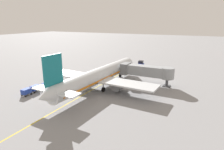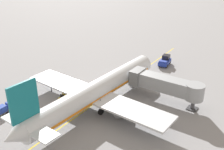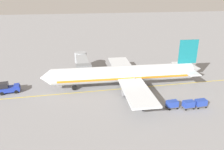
{
  "view_description": "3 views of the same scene",
  "coord_description": "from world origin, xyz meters",
  "px_view_note": "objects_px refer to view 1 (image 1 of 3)",
  "views": [
    {
      "loc": [
        24.57,
        -39.38,
        16.36
      ],
      "look_at": [
        2.07,
        5.81,
        2.32
      ],
      "focal_mm": 31.48,
      "sensor_mm": 36.0,
      "label": 1
    },
    {
      "loc": [
        26.79,
        -32.41,
        25.68
      ],
      "look_at": [
        0.26,
        6.86,
        3.94
      ],
      "focal_mm": 42.54,
      "sensor_mm": 36.0,
      "label": 2
    },
    {
      "loc": [
        -43.49,
        13.05,
        20.36
      ],
      "look_at": [
        3.05,
        3.48,
        2.36
      ],
      "focal_mm": 34.6,
      "sensor_mm": 36.0,
      "label": 3
    }
  ],
  "objects_px": {
    "jet_bridge": "(147,71)",
    "baggage_tug_lead": "(74,84)",
    "baggage_cart_front": "(46,85)",
    "baggage_cart_second_in_train": "(35,88)",
    "parked_airliner": "(99,76)",
    "baggage_cart_third_in_train": "(26,91)",
    "pushback_tractor": "(140,65)",
    "ground_crew_wing_walker": "(62,79)"
  },
  "relations": [
    {
      "from": "jet_bridge",
      "to": "baggage_tug_lead",
      "type": "height_order",
      "value": "jet_bridge"
    },
    {
      "from": "jet_bridge",
      "to": "baggage_cart_front",
      "type": "bearing_deg",
      "value": -144.07
    },
    {
      "from": "jet_bridge",
      "to": "pushback_tractor",
      "type": "height_order",
      "value": "jet_bridge"
    },
    {
      "from": "jet_bridge",
      "to": "baggage_tug_lead",
      "type": "xyz_separation_m",
      "value": [
        -15.92,
        -10.64,
        -2.74
      ]
    },
    {
      "from": "baggage_cart_front",
      "to": "jet_bridge",
      "type": "bearing_deg",
      "value": 35.93
    },
    {
      "from": "baggage_tug_lead",
      "to": "ground_crew_wing_walker",
      "type": "distance_m",
      "value": 4.9
    },
    {
      "from": "jet_bridge",
      "to": "parked_airliner",
      "type": "bearing_deg",
      "value": -136.39
    },
    {
      "from": "baggage_tug_lead",
      "to": "jet_bridge",
      "type": "bearing_deg",
      "value": 33.75
    },
    {
      "from": "jet_bridge",
      "to": "baggage_cart_second_in_train",
      "type": "distance_m",
      "value": 28.3
    },
    {
      "from": "baggage_cart_front",
      "to": "ground_crew_wing_walker",
      "type": "distance_m",
      "value": 5.69
    },
    {
      "from": "baggage_cart_second_in_train",
      "to": "ground_crew_wing_walker",
      "type": "distance_m",
      "value": 8.71
    },
    {
      "from": "parked_airliner",
      "to": "jet_bridge",
      "type": "bearing_deg",
      "value": 43.61
    },
    {
      "from": "baggage_cart_front",
      "to": "baggage_cart_third_in_train",
      "type": "distance_m",
      "value": 5.57
    },
    {
      "from": "parked_airliner",
      "to": "baggage_cart_front",
      "type": "relative_size",
      "value": 12.77
    },
    {
      "from": "baggage_cart_second_in_train",
      "to": "ground_crew_wing_walker",
      "type": "height_order",
      "value": "ground_crew_wing_walker"
    },
    {
      "from": "parked_airliner",
      "to": "baggage_cart_second_in_train",
      "type": "bearing_deg",
      "value": -143.02
    },
    {
      "from": "parked_airliner",
      "to": "pushback_tractor",
      "type": "xyz_separation_m",
      "value": [
        2.16,
        25.59,
        -2.09
      ]
    },
    {
      "from": "ground_crew_wing_walker",
      "to": "baggage_tug_lead",
      "type": "bearing_deg",
      "value": -13.84
    },
    {
      "from": "jet_bridge",
      "to": "pushback_tractor",
      "type": "distance_m",
      "value": 18.3
    },
    {
      "from": "baggage_cart_second_in_train",
      "to": "ground_crew_wing_walker",
      "type": "xyz_separation_m",
      "value": [
        0.92,
        8.66,
        0.0
      ]
    },
    {
      "from": "parked_airliner",
      "to": "jet_bridge",
      "type": "relative_size",
      "value": 2.63
    },
    {
      "from": "parked_airliner",
      "to": "baggage_cart_second_in_train",
      "type": "distance_m",
      "value": 15.43
    },
    {
      "from": "parked_airliner",
      "to": "pushback_tractor",
      "type": "bearing_deg",
      "value": 85.18
    },
    {
      "from": "pushback_tractor",
      "to": "baggage_tug_lead",
      "type": "height_order",
      "value": "pushback_tractor"
    },
    {
      "from": "jet_bridge",
      "to": "baggage_tug_lead",
      "type": "bearing_deg",
      "value": -146.25
    },
    {
      "from": "parked_airliner",
      "to": "baggage_tug_lead",
      "type": "xyz_separation_m",
      "value": [
        -6.53,
        -1.69,
        -2.47
      ]
    },
    {
      "from": "parked_airliner",
      "to": "baggage_cart_third_in_train",
      "type": "height_order",
      "value": "parked_airliner"
    },
    {
      "from": "pushback_tractor",
      "to": "baggage_cart_third_in_train",
      "type": "bearing_deg",
      "value": -111.01
    },
    {
      "from": "pushback_tractor",
      "to": "ground_crew_wing_walker",
      "type": "xyz_separation_m",
      "value": [
        -13.44,
        -26.12,
        -0.15
      ]
    },
    {
      "from": "parked_airliner",
      "to": "baggage_tug_lead",
      "type": "distance_m",
      "value": 7.18
    },
    {
      "from": "parked_airliner",
      "to": "pushback_tractor",
      "type": "relative_size",
      "value": 8.05
    },
    {
      "from": "baggage_cart_second_in_train",
      "to": "baggage_tug_lead",
      "type": "bearing_deg",
      "value": 52.88
    },
    {
      "from": "baggage_cart_front",
      "to": "baggage_cart_third_in_train",
      "type": "bearing_deg",
      "value": -96.84
    },
    {
      "from": "baggage_cart_front",
      "to": "baggage_cart_second_in_train",
      "type": "xyz_separation_m",
      "value": [
        -0.68,
        -2.98,
        0.0
      ]
    },
    {
      "from": "jet_bridge",
      "to": "baggage_cart_third_in_train",
      "type": "relative_size",
      "value": 4.86
    },
    {
      "from": "baggage_tug_lead",
      "to": "baggage_cart_second_in_train",
      "type": "bearing_deg",
      "value": -127.12
    },
    {
      "from": "baggage_cart_second_in_train",
      "to": "baggage_cart_third_in_train",
      "type": "relative_size",
      "value": 1.0
    },
    {
      "from": "parked_airliner",
      "to": "jet_bridge",
      "type": "distance_m",
      "value": 12.97
    },
    {
      "from": "jet_bridge",
      "to": "ground_crew_wing_walker",
      "type": "bearing_deg",
      "value": -155.4
    },
    {
      "from": "baggage_tug_lead",
      "to": "baggage_cart_front",
      "type": "relative_size",
      "value": 0.93
    },
    {
      "from": "parked_airliner",
      "to": "baggage_cart_third_in_train",
      "type": "xyz_separation_m",
      "value": [
        -12.18,
        -11.74,
        -2.24
      ]
    },
    {
      "from": "baggage_tug_lead",
      "to": "baggage_cart_third_in_train",
      "type": "height_order",
      "value": "baggage_tug_lead"
    }
  ]
}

